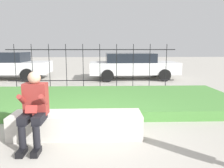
{
  "coord_description": "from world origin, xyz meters",
  "views": [
    {
      "loc": [
        0.51,
        -3.87,
        1.65
      ],
      "look_at": [
        0.68,
        1.42,
        0.73
      ],
      "focal_mm": 35.0,
      "sensor_mm": 36.0,
      "label": 1
    }
  ],
  "objects": [
    {
      "name": "ground_plane",
      "position": [
        0.0,
        0.0,
        0.0
      ],
      "size": [
        60.0,
        60.0,
        0.0
      ],
      "primitive_type": "plane",
      "color": "#A8A399"
    },
    {
      "name": "iron_fence",
      "position": [
        -0.0,
        4.49,
        0.91
      ],
      "size": [
        6.4,
        0.03,
        1.73
      ],
      "color": "black",
      "rests_on": "ground_plane"
    },
    {
      "name": "stone_bench",
      "position": [
        -0.02,
        0.0,
        0.2
      ],
      "size": [
        2.38,
        0.59,
        0.44
      ],
      "color": "beige",
      "rests_on": "ground_plane"
    },
    {
      "name": "car_parked_center",
      "position": [
        1.91,
        7.13,
        0.7
      ],
      "size": [
        4.44,
        2.01,
        1.3
      ],
      "rotation": [
        0.0,
        0.0,
        0.03
      ],
      "color": "silver",
      "rests_on": "ground_plane"
    },
    {
      "name": "car_parked_left",
      "position": [
        -4.48,
        7.24,
        0.72
      ],
      "size": [
        4.21,
        1.9,
        1.36
      ],
      "rotation": [
        0.0,
        0.0,
        -0.01
      ],
      "color": "silver",
      "rests_on": "ground_plane"
    },
    {
      "name": "grass_berm",
      "position": [
        0.0,
        2.29,
        0.12
      ],
      "size": [
        8.4,
        3.19,
        0.23
      ],
      "color": "#4C893D",
      "rests_on": "ground_plane"
    },
    {
      "name": "person_seated_reader",
      "position": [
        -0.67,
        -0.33,
        0.67
      ],
      "size": [
        0.42,
        0.73,
        1.24
      ],
      "color": "black",
      "rests_on": "ground_plane"
    }
  ]
}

